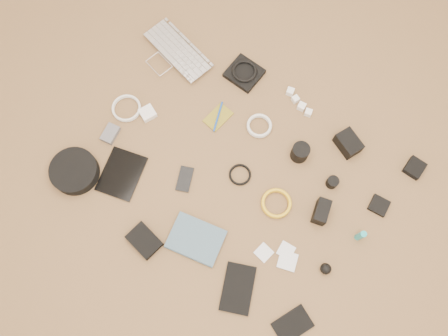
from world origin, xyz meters
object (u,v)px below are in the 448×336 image
Objects in this scene: laptop at (170,57)px; dslr_camera at (348,143)px; paperback at (188,258)px; phone at (185,179)px; headphone_case at (75,171)px; tablet at (122,174)px.

dslr_camera reaches higher than laptop.
paperback is (-0.30, -0.82, -0.02)m from dslr_camera.
headphone_case is (-0.42, -0.25, 0.02)m from phone.
dslr_camera is 0.52× the size of paperback.
laptop is at bearing 90.07° from headphone_case.
paperback reaches higher than phone.
dslr_camera is at bearing 23.81° from phone.
phone is at bearing 14.62° from tablet.
dslr_camera is 0.75m from phone.
paperback is (0.63, -0.02, -0.02)m from headphone_case.
dslr_camera is 1.23m from headphone_case.
dslr_camera reaches higher than paperback.
headphone_case is at bearing -115.41° from dslr_camera.
dslr_camera is 0.87m from paperback.
tablet is 0.98× the size of paperback.
laptop is 0.62m from tablet.
tablet is at bearing -60.03° from laptop.
laptop reaches higher than tablet.
tablet is 0.20m from headphone_case.
paperback is at bearing -30.83° from tablet.
phone is (-0.52, -0.55, -0.03)m from dslr_camera.
dslr_camera is at bearing 40.40° from headphone_case.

